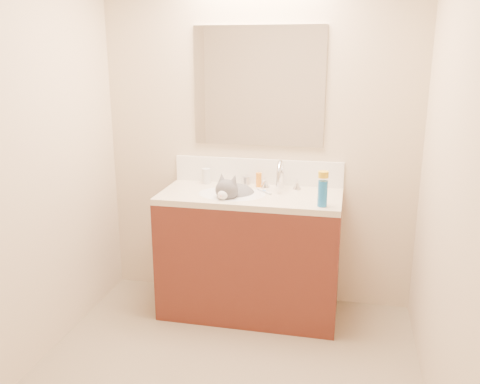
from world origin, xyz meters
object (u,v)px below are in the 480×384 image
at_px(vanity_cabinet, 250,256).
at_px(silver_jar, 246,181).
at_px(cat, 235,198).
at_px(amber_bottle, 259,180).
at_px(faucet, 280,177).
at_px(pill_bottle, 206,176).
at_px(spray_can, 323,194).
at_px(basin, 232,204).

relative_size(vanity_cabinet, silver_jar, 19.79).
relative_size(cat, amber_bottle, 4.18).
height_order(faucet, pill_bottle, faucet).
bearing_deg(faucet, pill_bottle, 173.75).
xyz_separation_m(cat, pill_bottle, (-0.25, 0.21, 0.09)).
bearing_deg(amber_bottle, pill_bottle, 178.32).
height_order(silver_jar, spray_can, spray_can).
distance_m(basin, amber_bottle, 0.28).
relative_size(cat, pill_bottle, 3.86).
relative_size(pill_bottle, silver_jar, 1.78).
bearing_deg(pill_bottle, vanity_cabinet, -28.58).
distance_m(vanity_cabinet, faucet, 0.58).
distance_m(silver_jar, amber_bottle, 0.11).
distance_m(faucet, spray_can, 0.45).
xyz_separation_m(pill_bottle, silver_jar, (0.28, 0.02, -0.02)).
xyz_separation_m(faucet, cat, (-0.29, -0.15, -0.12)).
xyz_separation_m(silver_jar, spray_can, (0.56, -0.41, 0.05)).
relative_size(basin, cat, 1.08).
xyz_separation_m(vanity_cabinet, silver_jar, (-0.08, 0.21, 0.48)).
height_order(vanity_cabinet, silver_jar, silver_jar).
height_order(vanity_cabinet, cat, cat).
relative_size(cat, spray_can, 2.60).
height_order(basin, amber_bottle, amber_bottle).
height_order(pill_bottle, amber_bottle, pill_bottle).
distance_m(vanity_cabinet, spray_can, 0.74).
relative_size(silver_jar, spray_can, 0.38).
bearing_deg(amber_bottle, vanity_cabinet, -96.80).
relative_size(silver_jar, amber_bottle, 0.61).
xyz_separation_m(vanity_cabinet, basin, (-0.12, -0.03, 0.38)).
bearing_deg(faucet, basin, -150.88).
xyz_separation_m(cat, spray_can, (0.59, -0.18, 0.11)).
bearing_deg(spray_can, pill_bottle, 155.30).
bearing_deg(vanity_cabinet, cat, -172.44).
xyz_separation_m(pill_bottle, spray_can, (0.84, -0.39, 0.03)).
bearing_deg(amber_bottle, faucet, -16.88).
distance_m(basin, spray_can, 0.64).
relative_size(basin, silver_jar, 7.42).
relative_size(amber_bottle, spray_can, 0.62).
xyz_separation_m(faucet, amber_bottle, (-0.16, 0.05, -0.04)).
bearing_deg(silver_jar, cat, -97.12).
bearing_deg(pill_bottle, silver_jar, 3.72).
bearing_deg(faucet, silver_jar, 163.20).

